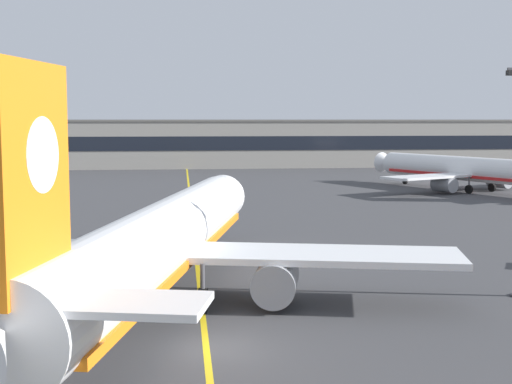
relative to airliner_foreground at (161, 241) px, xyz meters
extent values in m
plane|color=#3D3D3F|center=(2.31, -8.00, -3.37)|extent=(400.00, 400.00, 0.00)
cube|color=yellow|center=(2.31, 22.00, -3.37)|extent=(1.81, 180.00, 0.01)
cylinder|color=white|center=(0.03, 0.14, 0.13)|extent=(11.84, 35.93, 3.80)
cone|color=white|center=(4.39, 18.94, 0.13)|extent=(4.10, 3.35, 3.61)
cube|color=orange|center=(0.03, 0.14, -0.91)|extent=(11.11, 33.11, 0.44)
cube|color=black|center=(3.96, 17.09, 0.80)|extent=(3.02, 1.72, 0.60)
cube|color=white|center=(0.17, 0.73, -0.72)|extent=(32.26, 11.91, 0.36)
cylinder|color=gray|center=(-6.10, 1.15, -1.94)|extent=(3.05, 4.03, 2.30)
cylinder|color=black|center=(-5.68, 2.96, -1.94)|extent=(1.95, 0.62, 1.95)
cylinder|color=gray|center=(5.98, -1.65, -1.94)|extent=(3.05, 4.03, 2.30)
cylinder|color=black|center=(6.40, 0.15, -1.94)|extent=(1.95, 0.62, 1.95)
cube|color=orange|center=(-3.54, -15.25, 4.68)|extent=(1.47, 4.77, 7.20)
cylinder|color=white|center=(-3.47, -14.96, 5.40)|extent=(0.97, 2.44, 2.40)
cube|color=white|center=(-3.67, -15.83, 0.99)|extent=(11.35, 5.21, 0.24)
cylinder|color=#4C4C51|center=(3.31, 14.27, -1.89)|extent=(0.24, 0.24, 1.60)
cylinder|color=black|center=(3.31, 14.27, -2.92)|extent=(0.59, 0.97, 0.90)
cylinder|color=#4C4C51|center=(-2.95, -1.22, -1.59)|extent=(0.24, 0.24, 1.60)
cylinder|color=black|center=(-2.95, -1.22, -2.72)|extent=(0.68, 1.36, 1.30)
cylinder|color=#4C4C51|center=(2.11, -2.39, -1.59)|extent=(0.24, 0.24, 1.60)
cylinder|color=black|center=(2.11, -2.39, -2.72)|extent=(0.68, 1.36, 1.30)
cylinder|color=white|center=(41.02, 54.24, -0.29)|extent=(16.44, 30.12, 3.34)
cone|color=white|center=(33.83, 69.62, -0.29)|extent=(3.85, 3.42, 3.18)
cube|color=red|center=(41.02, 54.24, -1.21)|extent=(15.31, 27.79, 0.39)
cube|color=black|center=(34.54, 68.11, 0.30)|extent=(2.68, 1.94, 0.53)
cube|color=white|center=(40.80, 54.71, -1.04)|extent=(27.30, 15.75, 0.32)
cylinder|color=gray|center=(36.23, 51.61, -2.11)|extent=(3.17, 3.73, 2.02)
cylinder|color=black|center=(35.54, 53.08, -2.11)|extent=(1.63, 0.87, 1.72)
cylinder|color=gray|center=(46.11, 56.23, -2.11)|extent=(3.17, 3.73, 2.02)
cylinder|color=black|center=(45.42, 57.70, -2.11)|extent=(1.63, 0.87, 1.72)
cylinder|color=#4C4C51|center=(35.62, 65.80, -2.07)|extent=(0.21, 0.21, 1.41)
cylinder|color=black|center=(35.62, 65.80, -2.97)|extent=(0.65, 0.87, 0.79)
cylinder|color=#4C4C51|center=(39.69, 51.67, -1.81)|extent=(0.21, 0.21, 1.41)
cylinder|color=black|center=(39.69, 51.67, -2.80)|extent=(0.80, 1.19, 1.14)
cylinder|color=#4C4C51|center=(43.84, 53.61, -1.81)|extent=(0.21, 0.21, 1.41)
cylinder|color=black|center=(43.84, 53.61, -2.80)|extent=(0.80, 1.19, 1.14)
cube|color=black|center=(18.94, -0.90, 9.01)|extent=(0.44, 0.36, 0.28)
cone|color=orange|center=(1.09, 15.67, -3.09)|extent=(0.36, 0.36, 0.55)
cylinder|color=white|center=(1.09, 15.67, -3.07)|extent=(0.23, 0.23, 0.07)
cube|color=orange|center=(1.09, 15.67, -3.35)|extent=(0.44, 0.44, 0.03)
cube|color=#9E998E|center=(10.27, 107.65, 1.34)|extent=(160.64, 12.00, 9.41)
cube|color=black|center=(10.27, 101.60, 1.74)|extent=(154.22, 0.12, 2.80)
cube|color=slate|center=(10.27, 107.65, 6.24)|extent=(161.04, 12.40, 0.40)
camera|label=1|loc=(0.85, -37.40, 6.51)|focal=49.12mm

